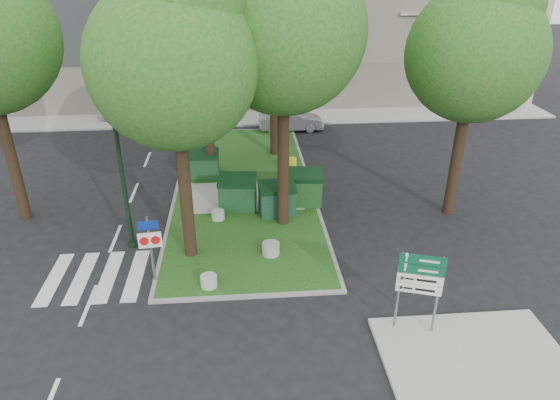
{
  "coord_description": "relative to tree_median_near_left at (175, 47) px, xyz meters",
  "views": [
    {
      "loc": [
        0.42,
        -12.84,
        9.95
      ],
      "look_at": [
        1.73,
        2.78,
        2.0
      ],
      "focal_mm": 32.0,
      "sensor_mm": 36.0,
      "label": 1
    }
  ],
  "objects": [
    {
      "name": "car_white",
      "position": [
        -4.93,
        16.38,
        -6.59
      ],
      "size": [
        4.33,
        1.82,
        1.46
      ],
      "primitive_type": "imported",
      "rotation": [
        0.0,
        0.0,
        1.55
      ],
      "color": "silver",
      "rests_on": "ground"
    },
    {
      "name": "median_kerb",
      "position": [
        1.91,
        5.44,
        -7.27
      ],
      "size": [
        6.3,
        16.3,
        0.1
      ],
      "primitive_type": "cube",
      "color": "gray",
      "rests_on": "ground"
    },
    {
      "name": "tree_median_mid",
      "position": [
        0.5,
        6.5,
        -0.34
      ],
      "size": [
        4.8,
        4.8,
        9.99
      ],
      "color": "black",
      "rests_on": "ground"
    },
    {
      "name": "building_sidewalk",
      "position": [
        1.41,
        15.94,
        -7.26
      ],
      "size": [
        42.0,
        3.0,
        0.12
      ],
      "primitive_type": "cube",
      "color": "#999993",
      "rests_on": "ground"
    },
    {
      "name": "dumpster_a",
      "position": [
        0.03,
        6.62,
        -6.54
      ],
      "size": [
        1.51,
        1.1,
        1.36
      ],
      "rotation": [
        0.0,
        0.0,
        -0.05
      ],
      "color": "#103C18",
      "rests_on": "median_island"
    },
    {
      "name": "litter_bin",
      "position": [
        4.28,
        6.8,
        -6.82
      ],
      "size": [
        0.44,
        0.44,
        0.76
      ],
      "primitive_type": "cylinder",
      "color": "yellow",
      "rests_on": "median_island"
    },
    {
      "name": "tree_street_right",
      "position": [
        10.5,
        2.5,
        -0.33
      ],
      "size": [
        5.0,
        5.0,
        10.06
      ],
      "color": "black",
      "rests_on": "ground"
    },
    {
      "name": "dumpster_d",
      "position": [
        4.41,
        3.59,
        -6.49
      ],
      "size": [
        1.67,
        1.23,
        1.48
      ],
      "rotation": [
        0.0,
        0.0,
        -0.07
      ],
      "color": "#144114",
      "rests_on": "median_island"
    },
    {
      "name": "bollard_left",
      "position": [
        0.64,
        -2.06,
        -7.0
      ],
      "size": [
        0.54,
        0.54,
        0.38
      ],
      "primitive_type": "cylinder",
      "color": "#AEADA8",
      "rests_on": "median_island"
    },
    {
      "name": "traffic_sign_pole",
      "position": [
        -1.17,
        -1.5,
        -5.73
      ],
      "size": [
        0.74,
        0.13,
        2.47
      ],
      "rotation": [
        0.0,
        0.0,
        0.12
      ],
      "color": "slate",
      "rests_on": "ground"
    },
    {
      "name": "ground",
      "position": [
        1.41,
        -2.56,
        -7.32
      ],
      "size": [
        120.0,
        120.0,
        0.0
      ],
      "primitive_type": "plane",
      "color": "black",
      "rests_on": "ground"
    },
    {
      "name": "street_lamp",
      "position": [
        -2.31,
        0.82,
        -3.37
      ],
      "size": [
        0.5,
        0.5,
        6.27
      ],
      "color": "black",
      "rests_on": "ground"
    },
    {
      "name": "tree_median_near_left",
      "position": [
        0.0,
        0.0,
        0.0
      ],
      "size": [
        5.2,
        5.2,
        10.53
      ],
      "color": "black",
      "rests_on": "ground"
    },
    {
      "name": "sidewalk_corner",
      "position": [
        7.91,
        -6.06,
        -7.26
      ],
      "size": [
        5.0,
        4.0,
        0.12
      ],
      "primitive_type": "cube",
      "color": "#999993",
      "rests_on": "ground"
    },
    {
      "name": "tree_median_near_right",
      "position": [
        3.5,
        2.0,
        0.67
      ],
      "size": [
        5.6,
        5.6,
        11.46
      ],
      "color": "black",
      "rests_on": "ground"
    },
    {
      "name": "dumpster_b",
      "position": [
        1.63,
        3.36,
        -6.5
      ],
      "size": [
        1.67,
        1.25,
        1.45
      ],
      "rotation": [
        0.0,
        0.0,
        -0.11
      ],
      "color": "#113A19",
      "rests_on": "median_island"
    },
    {
      "name": "bollard_mid",
      "position": [
        0.81,
        2.44,
        -7.01
      ],
      "size": [
        0.52,
        0.52,
        0.37
      ],
      "primitive_type": "cylinder",
      "color": "#ACACA7",
      "rests_on": "median_island"
    },
    {
      "name": "median_island",
      "position": [
        1.91,
        5.44,
        -7.26
      ],
      "size": [
        6.0,
        16.0,
        0.12
      ],
      "primitive_type": "cube",
      "color": "#1A4112",
      "rests_on": "ground"
    },
    {
      "name": "car_silver",
      "position": [
        4.91,
        13.51,
        -6.68
      ],
      "size": [
        3.88,
        1.46,
        1.27
      ],
      "primitive_type": "imported",
      "rotation": [
        0.0,
        0.0,
        1.6
      ],
      "color": "gray",
      "rests_on": "ground"
    },
    {
      "name": "bollard_right",
      "position": [
        2.77,
        -0.34,
        -6.98
      ],
      "size": [
        0.62,
        0.62,
        0.44
      ],
      "primitive_type": "cylinder",
      "color": "#9A9995",
      "rests_on": "median_island"
    },
    {
      "name": "zebra_crossing",
      "position": [
        -2.34,
        -1.06,
        -7.31
      ],
      "size": [
        5.0,
        3.0,
        0.01
      ],
      "primitive_type": "cube",
      "color": "silver",
      "rests_on": "ground"
    },
    {
      "name": "directional_sign",
      "position": [
        6.6,
        -4.56,
        -5.54
      ],
      "size": [
        1.2,
        0.42,
        2.49
      ],
      "rotation": [
        0.0,
        0.0,
        -0.31
      ],
      "color": "slate",
      "rests_on": "sidewalk_corner"
    },
    {
      "name": "dumpster_c",
      "position": [
        3.23,
        2.73,
        -6.54
      ],
      "size": [
        1.56,
        1.16,
        1.36
      ],
      "rotation": [
        0.0,
        0.0,
        0.1
      ],
      "color": "#103721",
      "rests_on": "median_island"
    }
  ]
}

